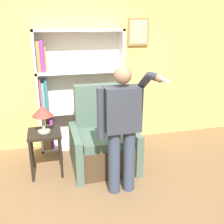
# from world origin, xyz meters

# --- Properties ---
(ground_plane) EXTENTS (14.00, 14.00, 0.00)m
(ground_plane) POSITION_xyz_m (0.00, 0.00, 0.00)
(ground_plane) COLOR brown
(wall_back) EXTENTS (8.00, 0.11, 2.80)m
(wall_back) POSITION_xyz_m (0.01, 2.03, 1.40)
(wall_back) COLOR #E0C160
(wall_back) RESTS_ON ground_plane
(bookcase) EXTENTS (1.43, 0.28, 1.98)m
(bookcase) POSITION_xyz_m (-0.05, 1.88, 0.96)
(bookcase) COLOR silver
(bookcase) RESTS_ON ground_plane
(armchair) EXTENTS (0.93, 0.86, 1.20)m
(armchair) POSITION_xyz_m (0.27, 1.12, 0.37)
(armchair) COLOR #4C3823
(armchair) RESTS_ON ground_plane
(person_standing) EXTENTS (0.57, 0.78, 1.61)m
(person_standing) POSITION_xyz_m (0.36, 0.41, 0.92)
(person_standing) COLOR #384256
(person_standing) RESTS_ON ground_plane
(side_table) EXTENTS (0.45, 0.45, 0.63)m
(side_table) POSITION_xyz_m (-0.56, 1.10, 0.52)
(side_table) COLOR black
(side_table) RESTS_ON ground_plane
(table_lamp) EXTENTS (0.29, 0.29, 0.38)m
(table_lamp) POSITION_xyz_m (-0.56, 1.10, 0.92)
(table_lamp) COLOR #B7B2A8
(table_lamp) RESTS_ON side_table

